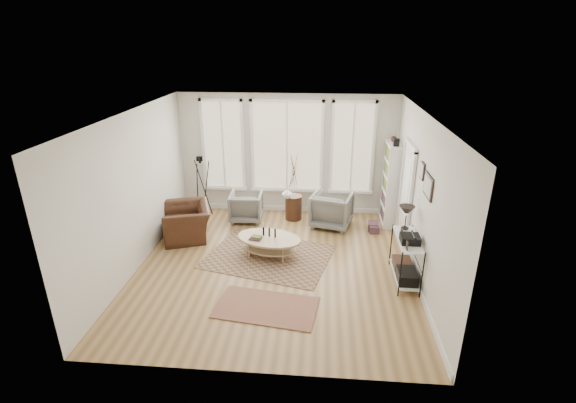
# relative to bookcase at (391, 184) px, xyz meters

# --- Properties ---
(room) EXTENTS (5.50, 5.54, 2.90)m
(room) POSITION_rel_bookcase_xyz_m (-2.42, -2.20, 0.47)
(room) COLOR #A57D4A
(room) RESTS_ON ground
(bay_window) EXTENTS (4.14, 0.12, 2.24)m
(bay_window) POSITION_rel_bookcase_xyz_m (-2.44, 0.49, 0.65)
(bay_window) COLOR tan
(bay_window) RESTS_ON ground
(door) EXTENTS (0.09, 1.06, 2.22)m
(door) POSITION_rel_bookcase_xyz_m (0.13, -1.08, 0.17)
(door) COLOR silver
(door) RESTS_ON ground
(bookcase) EXTENTS (0.31, 0.85, 2.06)m
(bookcase) POSITION_rel_bookcase_xyz_m (0.00, 0.00, 0.00)
(bookcase) COLOR white
(bookcase) RESTS_ON ground
(low_shelf) EXTENTS (0.38, 1.08, 1.30)m
(low_shelf) POSITION_rel_bookcase_xyz_m (-0.06, -2.52, -0.44)
(low_shelf) COLOR white
(low_shelf) RESTS_ON ground
(wall_art) EXTENTS (0.04, 0.88, 0.44)m
(wall_art) POSITION_rel_bookcase_xyz_m (0.14, -2.49, 0.92)
(wall_art) COLOR black
(wall_art) RESTS_ON ground
(rug_main) EXTENTS (2.72, 2.30, 0.01)m
(rug_main) POSITION_rel_bookcase_xyz_m (-2.60, -1.89, -0.95)
(rug_main) COLOR brown
(rug_main) RESTS_ON ground
(rug_runner) EXTENTS (1.75, 1.13, 0.01)m
(rug_runner) POSITION_rel_bookcase_xyz_m (-2.43, -3.57, -0.94)
(rug_runner) COLOR maroon
(rug_runner) RESTS_ON ground
(coffee_table) EXTENTS (1.45, 1.10, 0.59)m
(coffee_table) POSITION_rel_bookcase_xyz_m (-2.60, -1.85, -0.64)
(coffee_table) COLOR tan
(coffee_table) RESTS_ON ground
(armchair_left) EXTENTS (0.77, 0.79, 0.69)m
(armchair_left) POSITION_rel_bookcase_xyz_m (-3.35, -0.16, -0.61)
(armchair_left) COLOR slate
(armchair_left) RESTS_ON ground
(armchair_right) EXTENTS (1.06, 1.08, 0.81)m
(armchair_right) POSITION_rel_bookcase_xyz_m (-1.33, -0.31, -0.55)
(armchair_right) COLOR slate
(armchair_right) RESTS_ON ground
(side_table) EXTENTS (0.40, 0.40, 1.66)m
(side_table) POSITION_rel_bookcase_xyz_m (-2.24, 0.00, -0.16)
(side_table) COLOR #3C2215
(side_table) RESTS_ON ground
(vase) EXTENTS (0.27, 0.27, 0.24)m
(vase) POSITION_rel_bookcase_xyz_m (-2.38, -0.16, -0.24)
(vase) COLOR silver
(vase) RESTS_ON side_table
(accent_chair) EXTENTS (1.38, 1.29, 0.72)m
(accent_chair) POSITION_rel_bookcase_xyz_m (-4.49, -1.16, -0.59)
(accent_chair) COLOR #3C2215
(accent_chair) RESTS_ON ground
(tripod_camera) EXTENTS (0.53, 0.53, 1.51)m
(tripod_camera) POSITION_rel_bookcase_xyz_m (-4.43, -0.02, -0.26)
(tripod_camera) COLOR black
(tripod_camera) RESTS_ON ground
(book_stack_near) EXTENTS (0.25, 0.31, 0.18)m
(book_stack_near) POSITION_rel_bookcase_xyz_m (-0.39, -0.47, -0.86)
(book_stack_near) COLOR maroon
(book_stack_near) RESTS_ON ground
(book_stack_far) EXTENTS (0.22, 0.27, 0.16)m
(book_stack_far) POSITION_rel_bookcase_xyz_m (-0.39, -0.58, -0.87)
(book_stack_far) COLOR maroon
(book_stack_far) RESTS_ON ground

